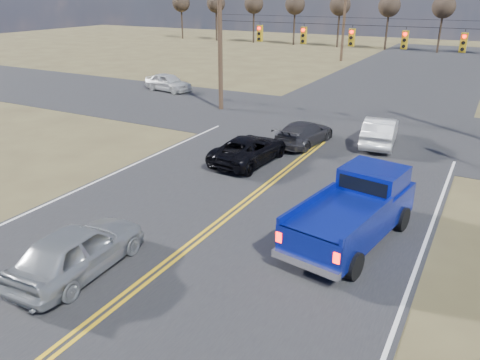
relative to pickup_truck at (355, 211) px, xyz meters
The scene contains 12 objects.
ground 6.15m from the pickup_truck, 138.96° to the right, with size 160.00×160.00×0.00m, color brown.
road_main 7.64m from the pickup_truck, 127.16° to the left, with size 14.00×120.00×0.02m, color #28282B.
road_cross 14.79m from the pickup_truck, 108.03° to the left, with size 120.00×12.00×0.02m, color #28282B.
signal_gantry 14.94m from the pickup_truck, 106.40° to the left, with size 19.60×4.83×10.00m.
utility_poles 14.41m from the pickup_truck, 109.32° to the left, with size 19.60×58.32×10.00m.
treeline 23.89m from the pickup_truck, 101.23° to the left, with size 87.00×117.80×7.40m.
pickup_truck is the anchor object (origin of this frame).
silver_suv 8.81m from the pickup_truck, 138.34° to the right, with size 1.82×4.53×1.54m, color #9A9EA1.
black_suv 8.44m from the pickup_truck, 142.19° to the left, with size 2.20×4.77×1.33m, color black.
white_car_queue 11.26m from the pickup_truck, 98.89° to the left, with size 1.61×4.63×1.52m, color silver.
dgrey_car_queue 10.62m from the pickup_truck, 120.38° to the left, with size 1.81×4.45×1.29m, color #313035.
cross_car_west 27.12m from the pickup_truck, 139.95° to the left, with size 4.33×1.74×1.47m, color silver.
Camera 1 is at (7.94, -10.09, 7.85)m, focal length 35.00 mm.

